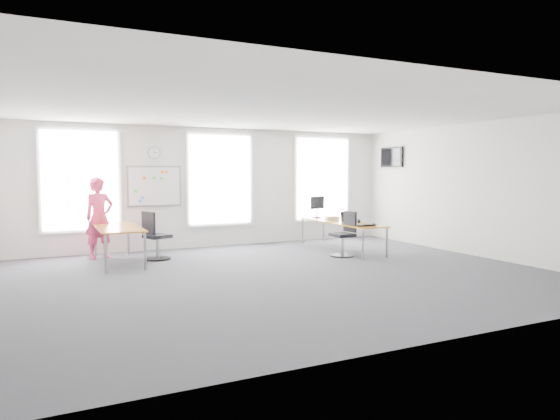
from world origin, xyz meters
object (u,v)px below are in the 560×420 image
person (99,218)px  headphones (357,221)px  chair_left (155,239)px  keyboard (366,226)px  desk_right (341,223)px  chair_right (345,237)px  desk_left (118,230)px  monitor (317,205)px

person → headphones: size_ratio=11.23×
chair_left → keyboard: size_ratio=2.43×
chair_left → headphones: 4.59m
desk_right → chair_right: size_ratio=2.83×
desk_left → desk_right: bearing=-5.3°
desk_right → person: bearing=166.4°
chair_left → person: 1.35m
chair_left → person: (-1.05, 0.74, 0.43)m
desk_right → monitor: size_ratio=5.06×
chair_right → person: (-4.99, 2.10, 0.45)m
chair_right → desk_left: bearing=-108.3°
headphones → monitor: bearing=75.4°
chair_right → monitor: 2.14m
desk_right → monitor: (0.03, 1.20, 0.38)m
desk_left → chair_right: chair_right is taller
desk_right → monitor: 1.26m
keyboard → monitor: monitor is taller
monitor → desk_left: bearing=170.4°
keyboard → headphones: size_ratio=2.72×
person → monitor: 5.44m
chair_left → keyboard: bearing=-133.3°
monitor → person: bearing=161.4°
desk_right → chair_right: 0.93m
person → headphones: person is taller
headphones → person: bearing=144.9°
desk_left → monitor: 5.22m
chair_left → monitor: 4.47m
keyboard → headphones: bearing=88.5°
person → keyboard: 5.87m
desk_left → monitor: size_ratio=3.72×
desk_right → headphones: bearing=-79.4°
desk_left → chair_left: size_ratio=2.00×
desk_right → chair_left: chair_left is taller
keyboard → monitor: 2.35m
chair_left → person: person is taller
keyboard → monitor: size_ratio=0.77×
headphones → keyboard: bearing=-121.8°
headphones → monitor: monitor is taller
chair_left → monitor: size_ratio=1.86×
desk_right → chair_right: chair_right is taller
keyboard → desk_left: bearing=176.0°
desk_left → person: 0.89m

